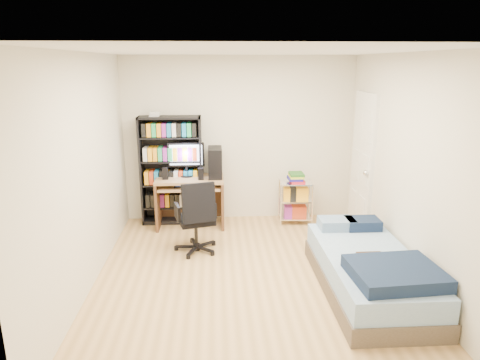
{
  "coord_description": "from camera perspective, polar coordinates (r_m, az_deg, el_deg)",
  "views": [
    {
      "loc": [
        -0.37,
        -4.46,
        2.38
      ],
      "look_at": [
        -0.08,
        0.4,
        1.05
      ],
      "focal_mm": 32.0,
      "sensor_mm": 36.0,
      "label": 1
    }
  ],
  "objects": [
    {
      "name": "room",
      "position": [
        4.62,
        1.3,
        1.12
      ],
      "size": [
        3.58,
        4.08,
        2.58
      ],
      "color": "tan",
      "rests_on": "ground"
    },
    {
      "name": "media_shelf",
      "position": [
        6.52,
        -9.14,
        1.44
      ],
      "size": [
        0.92,
        0.31,
        1.7
      ],
      "color": "black",
      "rests_on": "room"
    },
    {
      "name": "computer_desk",
      "position": [
        6.41,
        -5.79,
        -0.19
      ],
      "size": [
        1.0,
        0.58,
        1.26
      ],
      "color": "#A27853",
      "rests_on": "room"
    },
    {
      "name": "office_chair",
      "position": [
        5.59,
        -5.79,
        -6.57
      ],
      "size": [
        0.71,
        0.71,
        0.97
      ],
      "rotation": [
        0.0,
        0.0,
        0.27
      ],
      "color": "black",
      "rests_on": "room"
    },
    {
      "name": "wire_cart",
      "position": [
        6.55,
        7.46,
        -1.34
      ],
      "size": [
        0.52,
        0.39,
        0.8
      ],
      "rotation": [
        0.0,
        0.0,
        -0.06
      ],
      "color": "white",
      "rests_on": "room"
    },
    {
      "name": "bed",
      "position": [
        4.86,
        16.88,
        -11.57
      ],
      "size": [
        0.96,
        1.92,
        0.55
      ],
      "color": "brown",
      "rests_on": "room"
    },
    {
      "name": "door",
      "position": [
        6.33,
        16.01,
        2.1
      ],
      "size": [
        0.12,
        0.8,
        2.0
      ],
      "color": "white",
      "rests_on": "room"
    }
  ]
}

